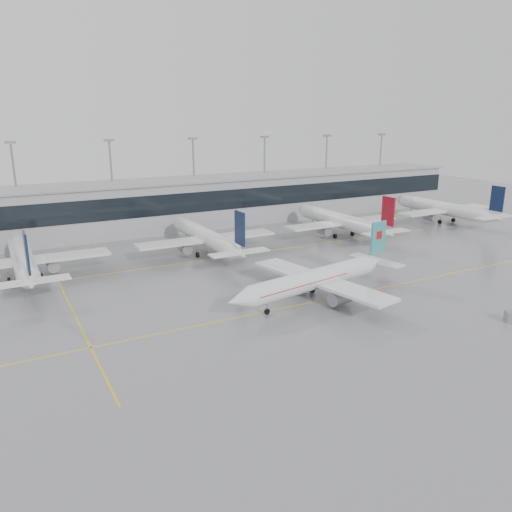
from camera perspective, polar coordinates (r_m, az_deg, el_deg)
ground at (r=76.73m, az=4.28°, el=-5.73°), size 320.00×320.00×0.00m
taxi_line_main at (r=76.72m, az=4.28°, el=-5.73°), size 120.00×0.25×0.01m
taxi_line_north at (r=101.92m, az=-4.81°, el=-0.30°), size 120.00×0.25×0.01m
taxi_line_cross at (r=80.51m, az=-20.33°, el=-5.66°), size 0.25×60.00×0.01m
terminal at (r=129.89m, az=-10.58°, el=5.67°), size 180.00×15.00×12.00m
terminal_glass at (r=122.57m, az=-9.51°, el=5.85°), size 180.00×0.20×5.00m
terminal_roof at (r=128.99m, az=-10.72°, el=8.38°), size 182.00×16.00×0.40m
light_masts at (r=134.55m, az=-11.54°, el=9.12°), size 156.40×1.00×22.60m
air_canada_jet at (r=79.21m, az=7.23°, el=-2.56°), size 34.40×27.31×10.61m
parked_jet_b at (r=96.84m, az=-25.11°, el=-0.34°), size 29.64×36.96×11.72m
parked_jet_c at (r=104.27m, az=-5.67°, el=2.15°), size 29.64×36.96×11.72m
parked_jet_d at (r=121.71m, az=9.73°, el=3.95°), size 29.64×36.96×11.72m
parked_jet_e at (r=145.62m, az=20.72°, el=5.07°), size 29.64×36.96×11.72m
gse_unit at (r=79.21m, az=27.15°, el=-6.21°), size 2.03×1.99×1.53m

